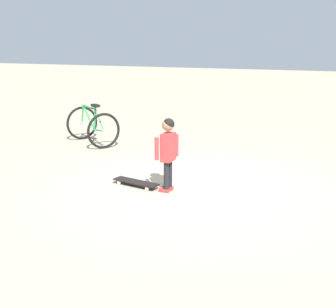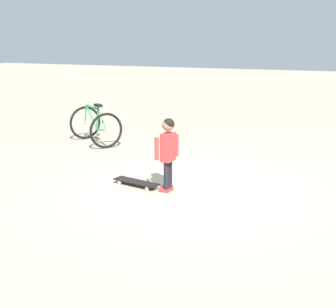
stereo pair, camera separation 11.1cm
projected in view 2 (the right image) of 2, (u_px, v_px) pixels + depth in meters
ground_plane at (194, 187)px, 6.72m from camera, size 50.00×50.00×0.00m
child_person at (168, 147)px, 6.40m from camera, size 0.36×0.24×1.06m
skateboard at (136, 182)px, 6.77m from camera, size 0.34×0.76×0.07m
bicycle_near at (95, 125)px, 9.40m from camera, size 1.19×1.28×0.85m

